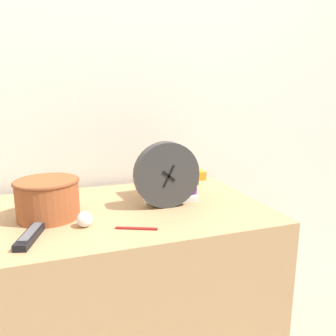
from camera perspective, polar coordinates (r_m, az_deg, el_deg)
wall_back at (r=1.54m, az=-13.45°, el=14.64°), size 6.00×0.04×2.40m
desk at (r=1.38m, az=-9.72°, el=-21.58°), size 1.15×0.66×0.73m
desk_clock at (r=1.20m, az=-0.20°, el=-1.20°), size 0.24×0.05×0.24m
book_stack at (r=1.33m, az=0.26°, el=-2.03°), size 0.24×0.20×0.14m
basket at (r=1.17m, az=-20.23°, el=-4.79°), size 0.21×0.21×0.13m
tv_remote at (r=1.05m, az=-22.57°, el=-10.48°), size 0.09×0.20×0.02m
crumpled_paper_ball at (r=1.08m, az=-14.30°, el=-8.62°), size 0.05×0.05×0.05m
pen at (r=1.03m, az=-5.52°, el=-10.40°), size 0.12×0.06×0.01m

